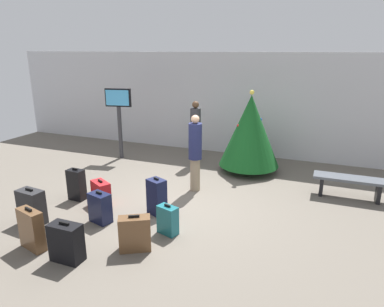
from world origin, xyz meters
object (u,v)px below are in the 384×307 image
Objects in this scene: suitcase_4 at (135,234)px; suitcase_3 at (66,243)px; holiday_tree at (250,131)px; suitcase_0 at (101,193)px; traveller_0 at (195,151)px; suitcase_1 at (157,197)px; suitcase_5 at (31,229)px; suitcase_8 at (76,185)px; suitcase_7 at (32,207)px; suitcase_6 at (100,208)px; waiting_bench at (350,182)px; suitcase_2 at (168,220)px; traveller_1 at (195,131)px; flight_info_kiosk at (119,111)px.

suitcase_3 is at bearing -141.82° from suitcase_4.
holiday_tree is 3.86× the size of suitcase_0.
traveller_0 is 2.71× the size of suitcase_3.
suitcase_1 reaches higher than suitcase_5.
suitcase_4 is at bearing -29.88° from suitcase_8.
suitcase_7 is (-2.01, -1.22, -0.03)m from suitcase_1.
suitcase_6 is at bearing 102.78° from suitcase_3.
suitcase_0 is 0.78× the size of suitcase_8.
waiting_bench is 2.19× the size of suitcase_7.
traveller_0 is 1.56m from suitcase_1.
suitcase_7 reaches higher than suitcase_2.
suitcase_3 is (-1.10, -1.33, 0.05)m from suitcase_2.
suitcase_6 is (0.43, -0.63, 0.03)m from suitcase_0.
suitcase_1 reaches higher than suitcase_0.
traveller_0 reaches higher than suitcase_1.
traveller_0 is at bearing -165.58° from waiting_bench.
suitcase_5 is 1.00× the size of suitcase_8.
traveller_0 is 2.32× the size of suitcase_1.
suitcase_1 reaches higher than suitcase_7.
holiday_tree is 1.42× the size of waiting_bench.
holiday_tree reaches higher than suitcase_2.
suitcase_6 is at bearing -96.25° from traveller_1.
holiday_tree is at bearing 3.10° from flight_info_kiosk.
suitcase_8 reaches higher than suitcase_2.
traveller_0 reaches higher than waiting_bench.
waiting_bench is 2.34× the size of suitcase_3.
suitcase_0 is at bearing 124.54° from suitcase_6.
traveller_0 is at bearing -27.07° from flight_info_kiosk.
traveller_0 is 1.91m from traveller_1.
traveller_0 is 2.80m from suitcase_4.
suitcase_4 is 0.86× the size of suitcase_8.
suitcase_5 is (-1.33, -1.89, -0.02)m from suitcase_1.
waiting_bench is 2.12× the size of suitcase_8.
holiday_tree is 3.45m from suitcase_1.
suitcase_0 reaches higher than suitcase_2.
suitcase_4 is (-0.27, -0.68, 0.03)m from suitcase_2.
suitcase_1 is 1.09× the size of suitcase_7.
suitcase_3 is 0.90× the size of suitcase_5.
suitcase_1 is 1.24× the size of suitcase_6.
suitcase_7 is at bearing -109.83° from traveller_1.
suitcase_8 is at bearing 148.53° from suitcase_6.
suitcase_3 reaches higher than suitcase_4.
suitcase_4 is (-3.34, -3.58, -0.07)m from waiting_bench.
suitcase_4 is at bearing -28.25° from suitcase_6.
suitcase_4 is at bearing 20.29° from suitcase_5.
suitcase_3 is (2.18, -4.92, -1.12)m from flight_info_kiosk.
suitcase_1 is 1.33m from suitcase_4.
suitcase_5 is 1.28m from suitcase_6.
flight_info_kiosk reaches higher than waiting_bench.
suitcase_4 is at bearing -100.97° from holiday_tree.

